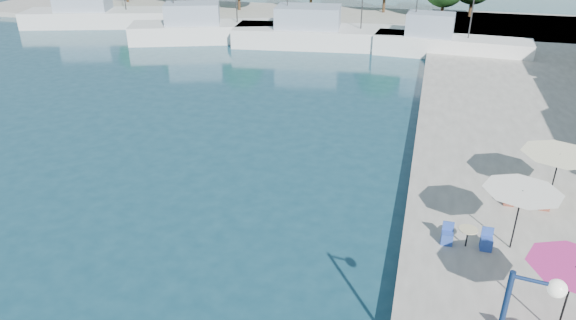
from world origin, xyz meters
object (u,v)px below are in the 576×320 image
(trawler_03, at_px, (334,35))
(umbrella_white, at_px, (521,197))
(trawler_01, at_px, (106,16))
(trawler_04, at_px, (447,45))
(umbrella_pink, at_px, (574,274))
(trawler_02, at_px, (216,30))
(umbrella_cream, at_px, (559,159))

(trawler_03, relative_size, umbrella_white, 7.66)
(trawler_01, relative_size, trawler_03, 0.94)
(trawler_04, distance_m, umbrella_pink, 35.93)
(trawler_04, bearing_deg, umbrella_white, -81.87)
(trawler_01, relative_size, umbrella_white, 7.20)
(trawler_03, relative_size, umbrella_pink, 7.97)
(trawler_02, height_order, umbrella_cream, trawler_02)
(trawler_03, bearing_deg, trawler_04, -13.56)
(trawler_01, height_order, trawler_02, same)
(trawler_02, xyz_separation_m, trawler_03, (12.18, 0.79, -0.00))
(trawler_02, xyz_separation_m, trawler_04, (22.92, -0.41, 0.00))
(umbrella_cream, bearing_deg, umbrella_white, -114.79)
(trawler_04, relative_size, umbrella_cream, 4.40)
(umbrella_white, bearing_deg, trawler_02, 128.33)
(umbrella_white, bearing_deg, trawler_04, 94.08)
(umbrella_pink, bearing_deg, umbrella_cream, 81.90)
(trawler_02, distance_m, umbrella_white, 40.60)
(trawler_04, bearing_deg, trawler_02, -176.96)
(trawler_01, xyz_separation_m, trawler_04, (38.30, -4.29, 0.00))
(umbrella_cream, bearing_deg, trawler_02, 134.94)
(trawler_04, height_order, umbrella_white, trawler_04)
(trawler_02, distance_m, umbrella_pink, 44.56)
(trawler_04, xyz_separation_m, umbrella_cream, (4.33, -26.90, 1.36))
(umbrella_pink, xyz_separation_m, umbrella_white, (-0.83, 4.33, -0.05))
(trawler_03, height_order, umbrella_pink, trawler_03)
(trawler_01, distance_m, umbrella_cream, 52.84)
(trawler_03, bearing_deg, trawler_02, 176.46)
(trawler_01, bearing_deg, umbrella_cream, -54.58)
(trawler_02, height_order, trawler_03, same)
(trawler_04, height_order, umbrella_pink, trawler_04)
(umbrella_cream, bearing_deg, umbrella_pink, -98.10)
(trawler_01, relative_size, trawler_04, 1.42)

